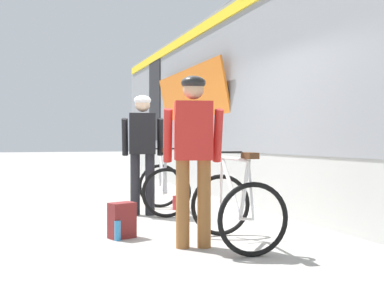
{
  "coord_description": "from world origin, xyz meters",
  "views": [
    {
      "loc": [
        -1.79,
        -6.08,
        1.1
      ],
      "look_at": [
        0.48,
        0.17,
        1.05
      ],
      "focal_mm": 44.15,
      "sensor_mm": 36.0,
      "label": 1
    }
  ],
  "objects_px": {
    "train_car": "(371,84)",
    "cyclist_far_in_red": "(193,145)",
    "backpack_on_platform": "(122,220)",
    "bicycle_near_silver": "(163,186)",
    "cyclist_near_in_dark": "(143,144)",
    "water_bottle_by_the_backpack": "(118,231)",
    "water_bottle_near_the_bikes": "(175,203)",
    "bicycle_far_white": "(236,207)"
  },
  "relations": [
    {
      "from": "train_car",
      "to": "cyclist_far_in_red",
      "type": "relative_size",
      "value": 11.27
    },
    {
      "from": "train_car",
      "to": "backpack_on_platform",
      "type": "xyz_separation_m",
      "value": [
        -3.98,
        -0.6,
        -1.77
      ]
    },
    {
      "from": "backpack_on_platform",
      "to": "bicycle_near_silver",
      "type": "bearing_deg",
      "value": 40.44
    },
    {
      "from": "cyclist_near_in_dark",
      "to": "water_bottle_by_the_backpack",
      "type": "height_order",
      "value": "cyclist_near_in_dark"
    },
    {
      "from": "cyclist_near_in_dark",
      "to": "backpack_on_platform",
      "type": "xyz_separation_m",
      "value": [
        -0.62,
        -1.51,
        -0.85
      ]
    },
    {
      "from": "cyclist_far_in_red",
      "to": "bicycle_near_silver",
      "type": "relative_size",
      "value": 1.48
    },
    {
      "from": "train_car",
      "to": "water_bottle_by_the_backpack",
      "type": "xyz_separation_m",
      "value": [
        -4.05,
        -0.72,
        -1.86
      ]
    },
    {
      "from": "cyclist_far_in_red",
      "to": "water_bottle_near_the_bikes",
      "type": "distance_m",
      "value": 2.8
    },
    {
      "from": "water_bottle_by_the_backpack",
      "to": "water_bottle_near_the_bikes",
      "type": "bearing_deg",
      "value": 56.52
    },
    {
      "from": "cyclist_near_in_dark",
      "to": "cyclist_far_in_red",
      "type": "relative_size",
      "value": 1.0
    },
    {
      "from": "train_car",
      "to": "water_bottle_near_the_bikes",
      "type": "height_order",
      "value": "train_car"
    },
    {
      "from": "cyclist_far_in_red",
      "to": "bicycle_near_silver",
      "type": "xyz_separation_m",
      "value": [
        0.38,
        2.39,
        -0.65
      ]
    },
    {
      "from": "water_bottle_near_the_bikes",
      "to": "bicycle_far_white",
      "type": "bearing_deg",
      "value": -93.93
    },
    {
      "from": "train_car",
      "to": "bicycle_near_silver",
      "type": "bearing_deg",
      "value": 160.47
    },
    {
      "from": "water_bottle_near_the_bikes",
      "to": "water_bottle_by_the_backpack",
      "type": "bearing_deg",
      "value": -123.48
    },
    {
      "from": "water_bottle_near_the_bikes",
      "to": "water_bottle_by_the_backpack",
      "type": "xyz_separation_m",
      "value": [
        -1.3,
        -1.96,
        -0.0
      ]
    },
    {
      "from": "train_car",
      "to": "backpack_on_platform",
      "type": "distance_m",
      "value": 4.39
    },
    {
      "from": "cyclist_near_in_dark",
      "to": "cyclist_far_in_red",
      "type": "bearing_deg",
      "value": -90.58
    },
    {
      "from": "backpack_on_platform",
      "to": "cyclist_far_in_red",
      "type": "bearing_deg",
      "value": -69.73
    },
    {
      "from": "cyclist_near_in_dark",
      "to": "cyclist_far_in_red",
      "type": "xyz_separation_m",
      "value": [
        -0.02,
        -2.23,
        0.0
      ]
    },
    {
      "from": "bicycle_near_silver",
      "to": "water_bottle_by_the_backpack",
      "type": "relative_size",
      "value": 5.38
    },
    {
      "from": "cyclist_far_in_red",
      "to": "bicycle_near_silver",
      "type": "bearing_deg",
      "value": 80.84
    },
    {
      "from": "backpack_on_platform",
      "to": "train_car",
      "type": "bearing_deg",
      "value": -10.54
    },
    {
      "from": "cyclist_near_in_dark",
      "to": "water_bottle_near_the_bikes",
      "type": "xyz_separation_m",
      "value": [
        0.61,
        0.34,
        -0.94
      ]
    },
    {
      "from": "bicycle_near_silver",
      "to": "backpack_on_platform",
      "type": "bearing_deg",
      "value": -120.4
    },
    {
      "from": "train_car",
      "to": "cyclist_far_in_red",
      "type": "distance_m",
      "value": 3.75
    },
    {
      "from": "backpack_on_platform",
      "to": "water_bottle_near_the_bikes",
      "type": "xyz_separation_m",
      "value": [
        1.22,
        1.84,
        -0.09
      ]
    },
    {
      "from": "cyclist_far_in_red",
      "to": "backpack_on_platform",
      "type": "height_order",
      "value": "cyclist_far_in_red"
    },
    {
      "from": "bicycle_near_silver",
      "to": "train_car",
      "type": "bearing_deg",
      "value": -19.53
    },
    {
      "from": "backpack_on_platform",
      "to": "water_bottle_near_the_bikes",
      "type": "bearing_deg",
      "value": 37.25
    },
    {
      "from": "cyclist_far_in_red",
      "to": "water_bottle_near_the_bikes",
      "type": "relative_size",
      "value": 7.86
    },
    {
      "from": "bicycle_far_white",
      "to": "backpack_on_platform",
      "type": "bearing_deg",
      "value": 143.35
    },
    {
      "from": "backpack_on_platform",
      "to": "water_bottle_near_the_bikes",
      "type": "relative_size",
      "value": 1.78
    },
    {
      "from": "cyclist_far_in_red",
      "to": "water_bottle_near_the_bikes",
      "type": "height_order",
      "value": "cyclist_far_in_red"
    },
    {
      "from": "backpack_on_platform",
      "to": "water_bottle_near_the_bikes",
      "type": "distance_m",
      "value": 2.21
    },
    {
      "from": "cyclist_near_in_dark",
      "to": "bicycle_far_white",
      "type": "height_order",
      "value": "cyclist_near_in_dark"
    },
    {
      "from": "backpack_on_platform",
      "to": "water_bottle_by_the_backpack",
      "type": "height_order",
      "value": "backpack_on_platform"
    },
    {
      "from": "train_car",
      "to": "bicycle_far_white",
      "type": "distance_m",
      "value": 3.6
    },
    {
      "from": "bicycle_far_white",
      "to": "water_bottle_by_the_backpack",
      "type": "xyz_separation_m",
      "value": [
        -1.12,
        0.66,
        -0.29
      ]
    },
    {
      "from": "bicycle_far_white",
      "to": "water_bottle_near_the_bikes",
      "type": "height_order",
      "value": "bicycle_far_white"
    },
    {
      "from": "cyclist_near_in_dark",
      "to": "bicycle_far_white",
      "type": "relative_size",
      "value": 1.55
    },
    {
      "from": "train_car",
      "to": "bicycle_far_white",
      "type": "bearing_deg",
      "value": -154.81
    }
  ]
}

